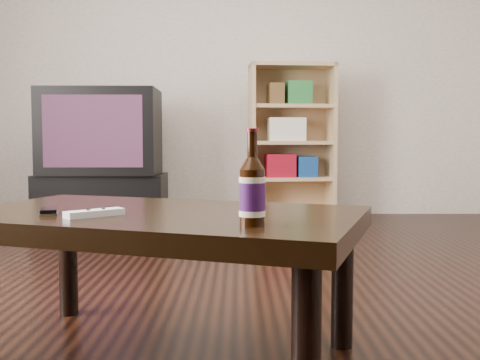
{
  "coord_description": "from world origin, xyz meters",
  "views": [
    {
      "loc": [
        -0.03,
        -1.97,
        0.65
      ],
      "look_at": [
        -0.03,
        -0.6,
        0.56
      ],
      "focal_mm": 42.0,
      "sensor_mm": 36.0,
      "label": 1
    }
  ],
  "objects_px": {
    "coffee_table": "(157,231)",
    "tv": "(101,132)",
    "beer_bottle": "(252,192)",
    "phone": "(49,211)",
    "bookshelf": "(290,139)",
    "tv_stand": "(102,199)",
    "remote": "(95,213)"
  },
  "relations": [
    {
      "from": "tv_stand",
      "to": "phone",
      "type": "height_order",
      "value": "phone"
    },
    {
      "from": "beer_bottle",
      "to": "remote",
      "type": "xyz_separation_m",
      "value": [
        -0.43,
        0.17,
        -0.07
      ]
    },
    {
      "from": "coffee_table",
      "to": "beer_bottle",
      "type": "bearing_deg",
      "value": -45.62
    },
    {
      "from": "bookshelf",
      "to": "tv_stand",
      "type": "bearing_deg",
      "value": -175.76
    },
    {
      "from": "tv",
      "to": "phone",
      "type": "bearing_deg",
      "value": -80.31
    },
    {
      "from": "coffee_table",
      "to": "phone",
      "type": "relative_size",
      "value": 13.13
    },
    {
      "from": "tv",
      "to": "coffee_table",
      "type": "bearing_deg",
      "value": -74.13
    },
    {
      "from": "phone",
      "to": "remote",
      "type": "relative_size",
      "value": 0.66
    },
    {
      "from": "bookshelf",
      "to": "tv",
      "type": "bearing_deg",
      "value": -175.7
    },
    {
      "from": "bookshelf",
      "to": "coffee_table",
      "type": "xyz_separation_m",
      "value": [
        -0.67,
        -2.97,
        -0.28
      ]
    },
    {
      "from": "bookshelf",
      "to": "phone",
      "type": "xyz_separation_m",
      "value": [
        -0.97,
        -3.03,
        -0.21
      ]
    },
    {
      "from": "bookshelf",
      "to": "coffee_table",
      "type": "height_order",
      "value": "bookshelf"
    },
    {
      "from": "tv_stand",
      "to": "tv",
      "type": "distance_m",
      "value": 0.53
    },
    {
      "from": "tv",
      "to": "phone",
      "type": "distance_m",
      "value": 2.85
    },
    {
      "from": "tv_stand",
      "to": "bookshelf",
      "type": "relative_size",
      "value": 0.77
    },
    {
      "from": "tv",
      "to": "phone",
      "type": "relative_size",
      "value": 8.73
    },
    {
      "from": "beer_bottle",
      "to": "phone",
      "type": "height_order",
      "value": "beer_bottle"
    },
    {
      "from": "bookshelf",
      "to": "coffee_table",
      "type": "distance_m",
      "value": 3.05
    },
    {
      "from": "coffee_table",
      "to": "tv",
      "type": "bearing_deg",
      "value": 106.89
    },
    {
      "from": "tv_stand",
      "to": "coffee_table",
      "type": "relative_size",
      "value": 0.73
    },
    {
      "from": "bookshelf",
      "to": "phone",
      "type": "height_order",
      "value": "bookshelf"
    },
    {
      "from": "beer_bottle",
      "to": "remote",
      "type": "bearing_deg",
      "value": 158.69
    },
    {
      "from": "tv",
      "to": "remote",
      "type": "distance_m",
      "value": 2.93
    },
    {
      "from": "coffee_table",
      "to": "phone",
      "type": "distance_m",
      "value": 0.31
    },
    {
      "from": "tv",
      "to": "beer_bottle",
      "type": "relative_size",
      "value": 3.73
    },
    {
      "from": "tv",
      "to": "remote",
      "type": "bearing_deg",
      "value": -77.71
    },
    {
      "from": "beer_bottle",
      "to": "coffee_table",
      "type": "bearing_deg",
      "value": 134.38
    },
    {
      "from": "coffee_table",
      "to": "phone",
      "type": "height_order",
      "value": "phone"
    },
    {
      "from": "tv",
      "to": "beer_bottle",
      "type": "bearing_deg",
      "value": -70.86
    },
    {
      "from": "bookshelf",
      "to": "remote",
      "type": "relative_size",
      "value": 8.25
    },
    {
      "from": "tv_stand",
      "to": "tv",
      "type": "bearing_deg",
      "value": -90.0
    },
    {
      "from": "beer_bottle",
      "to": "phone",
      "type": "bearing_deg",
      "value": 158.96
    }
  ]
}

